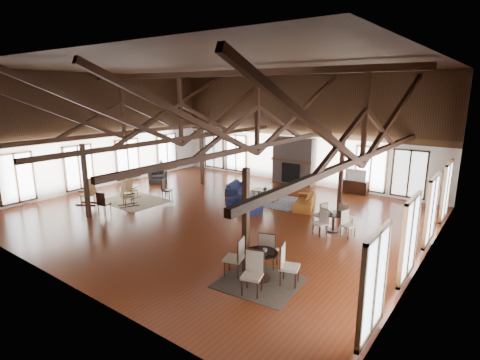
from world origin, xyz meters
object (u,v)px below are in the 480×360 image
Objects in this scene: sofa_navy_front at (244,204)px; tv_console at (355,187)px; sofa_orange at (304,201)px; armchair at (158,176)px; cafe_table_far at (333,219)px; cafe_table_near at (261,261)px; sofa_navy_left at (237,187)px; coffee_table at (266,191)px.

tv_console is (2.92, 5.66, 0.06)m from sofa_navy_front.
armchair is at bearing -105.58° from sofa_orange.
tv_console is at bearing 102.22° from cafe_table_far.
cafe_table_near reaches higher than cafe_table_far.
sofa_orange is at bearing 60.78° from sofa_navy_front.
cafe_table_near reaches higher than armchair.
sofa_orange is 2.95m from cafe_table_far.
sofa_navy_front is 1.03× the size of sofa_navy_left.
coffee_table is 7.75m from cafe_table_near.
cafe_table_near is (6.02, -6.92, 0.30)m from sofa_navy_left.
armchair is at bearing 173.20° from cafe_table_far.
sofa_navy_front is at bearing -117.34° from tv_console.
sofa_orange is 2.01m from coffee_table.
armchair is 0.84× the size of tv_console.
armchair is 0.59× the size of cafe_table_far.
sofa_navy_left is 9.18m from cafe_table_near.
armchair is (-4.99, -0.92, 0.10)m from sofa_navy_left.
armchair reaches higher than tv_console.
cafe_table_far is at bearing -54.51° from armchair.
coffee_table is at bearing 107.90° from sofa_navy_front.
sofa_navy_front is 0.99× the size of cafe_table_far.
sofa_navy_front is at bearing -154.87° from sofa_navy_left.
sofa_navy_front is at bearing -65.94° from sofa_orange.
armchair is 10.85m from tv_console.
cafe_table_far is 1.42× the size of tv_console.
coffee_table is (-2.01, -0.04, 0.14)m from sofa_orange.
sofa_navy_front is 6.23m from cafe_table_near.
armchair is at bearing 82.90° from sofa_navy_left.
cafe_table_far is at bearing 15.99° from sofa_navy_front.
armchair is 11.23m from cafe_table_far.
sofa_orange is 1.85× the size of armchair.
sofa_orange is 1.56× the size of tv_console.
cafe_table_far is (0.14, 4.67, -0.08)m from cafe_table_near.
cafe_table_near is 4.68m from cafe_table_far.
coffee_table is 6.99m from armchair.
sofa_orange is 1.49× the size of coffee_table.
sofa_navy_front is 2.95m from sofa_navy_left.
coffee_table is at bearing -116.63° from sofa_navy_left.
sofa_navy_left is (-1.99, 2.17, -0.01)m from sofa_navy_front.
sofa_navy_left is at bearing 159.98° from cafe_table_far.
sofa_navy_left is 3.98m from sofa_orange.
tv_console is at bearing 79.71° from sofa_navy_front.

